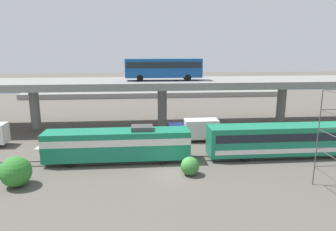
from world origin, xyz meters
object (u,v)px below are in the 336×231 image
at_px(parked_car_0, 214,85).
at_px(parked_car_2, 118,88).
at_px(service_truck_east, 195,129).
at_px(transit_bus_on_overpass, 163,67).
at_px(parked_car_3, 108,87).
at_px(train_coach_lead, 303,139).
at_px(train_locomotive, 110,144).
at_px(parked_car_1, 218,86).

xyz_separation_m(parked_car_0, parked_car_2, (-27.40, -4.20, -0.00)).
height_order(service_truck_east, parked_car_2, service_truck_east).
xyz_separation_m(transit_bus_on_overpass, parked_car_3, (-12.74, 36.65, -7.62)).
relative_size(train_coach_lead, parked_car_3, 5.20).
distance_m(transit_bus_on_overpass, parked_car_0, 42.90).
relative_size(service_truck_east, parked_car_2, 1.48).
bearing_deg(transit_bus_on_overpass, train_locomotive, 64.57).
xyz_separation_m(train_locomotive, transit_bus_on_overpass, (7.13, 15.00, 7.55)).
distance_m(parked_car_1, parked_car_3, 30.79).
height_order(transit_bus_on_overpass, service_truck_east, transit_bus_on_overpass).
relative_size(transit_bus_on_overpass, parked_car_0, 2.75).
relative_size(transit_bus_on_overpass, parked_car_2, 2.62).
height_order(parked_car_0, parked_car_1, same).
relative_size(train_locomotive, service_truck_east, 2.56).
bearing_deg(parked_car_1, train_locomotive, -116.16).
bearing_deg(train_coach_lead, parked_car_1, -92.77).
xyz_separation_m(service_truck_east, parked_car_3, (-16.54, 44.49, 0.48)).
xyz_separation_m(train_coach_lead, transit_bus_on_overpass, (-15.57, 15.00, 7.57)).
bearing_deg(train_locomotive, service_truck_east, -146.79).
relative_size(train_locomotive, transit_bus_on_overpass, 1.45).
xyz_separation_m(transit_bus_on_overpass, service_truck_east, (3.80, -7.84, -8.10)).
bearing_deg(train_coach_lead, parked_car_0, -92.13).
relative_size(transit_bus_on_overpass, parked_car_1, 2.64).
bearing_deg(parked_car_3, train_locomotive, 96.20).
xyz_separation_m(train_coach_lead, parked_car_2, (-25.42, 49.20, -0.05)).
distance_m(service_truck_east, parked_car_1, 46.35).
xyz_separation_m(parked_car_0, parked_car_3, (-30.29, -1.75, -0.00)).
relative_size(train_coach_lead, service_truck_east, 3.36).
xyz_separation_m(train_locomotive, parked_car_0, (24.68, 53.39, -0.07)).
bearing_deg(parked_car_1, service_truck_east, -107.90).
height_order(train_locomotive, train_coach_lead, train_locomotive).
relative_size(service_truck_east, parked_car_0, 1.56).
distance_m(train_coach_lead, parked_car_1, 51.32).
distance_m(train_coach_lead, parked_car_2, 55.37).
relative_size(train_coach_lead, parked_car_0, 5.24).
bearing_deg(service_truck_east, train_locomotive, 33.21).
distance_m(train_locomotive, transit_bus_on_overpass, 18.24).
height_order(train_coach_lead, parked_car_2, train_coach_lead).
distance_m(parked_car_0, parked_car_2, 27.72).
bearing_deg(parked_car_2, parked_car_1, 4.24).
relative_size(parked_car_0, parked_car_1, 0.96).
xyz_separation_m(train_locomotive, parked_car_2, (-2.72, 49.20, -0.08)).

